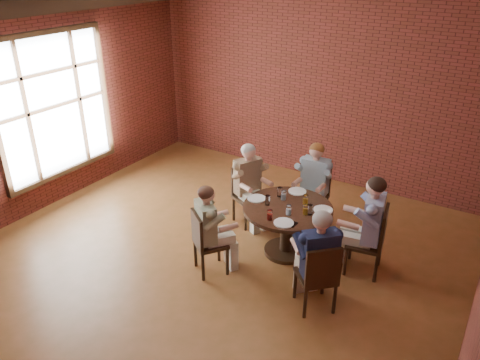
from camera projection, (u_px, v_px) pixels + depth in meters
The scene contains 30 objects.
floor at pixel (203, 266), 6.41m from camera, with size 7.00×7.00×0.00m, color brown.
ceiling at pixel (192, 2), 4.92m from camera, with size 7.00×7.00×0.00m, color silver.
wall_back at pixel (315, 88), 8.33m from camera, with size 7.00×7.00×0.00m, color maroon.
wall_left at pixel (29, 109), 7.21m from camera, with size 7.00×7.00×0.00m, color maroon.
ceiling_beam at pixel (44, 3), 6.14m from camera, with size 0.22×6.90×0.26m, color black.
window at pixel (54, 106), 7.50m from camera, with size 0.10×2.16×2.36m.
dining_table at pixel (287, 221), 6.47m from camera, with size 1.23×1.23×0.75m.
chair_a at pixel (373, 239), 6.08m from camera, with size 0.52×0.52×0.97m.
diner_a at pixel (367, 226), 6.04m from camera, with size 0.56×0.69×1.39m, color #3D539E, non-canonical shape.
chair_b at pixel (315, 192), 7.30m from camera, with size 0.44×0.44×0.94m.
diner_b at pixel (313, 185), 7.16m from camera, with size 0.53×0.65×1.33m, color #879FAC, non-canonical shape.
chair_c at pixel (247, 192), 7.30m from camera, with size 0.56×0.56×0.93m.
diner_c at pixel (249, 185), 7.17m from camera, with size 0.52×0.63×1.31m, color brown, non-canonical shape.
chair_d at pixel (205, 240), 6.09m from camera, with size 0.55×0.55×0.90m.
diner_d at pixel (210, 230), 6.06m from camera, with size 0.49×0.60×1.27m, color tan, non-canonical shape.
chair_e at pixel (319, 275), 5.41m from camera, with size 0.60×0.60×0.94m.
diner_e at pixel (317, 260), 5.42m from camera, with size 0.53×0.65×1.33m, color #161D3D, non-canonical shape.
plate_a at pixel (323, 210), 6.28m from camera, with size 0.26×0.26×0.01m, color white.
plate_b at pixel (297, 191), 6.77m from camera, with size 0.26×0.26×0.01m, color white.
plate_c at pixel (257, 198), 6.57m from camera, with size 0.26×0.26×0.01m, color white.
plate_d at pixel (284, 223), 5.98m from camera, with size 0.26×0.26×0.01m, color white.
glass_a at pixel (310, 210), 6.16m from camera, with size 0.07×0.07×0.14m, color white.
glass_b at pixel (305, 200), 6.41m from camera, with size 0.07×0.07×0.14m, color white.
glass_c at pixel (280, 192), 6.62m from camera, with size 0.07×0.07×0.14m, color white.
glass_d at pixel (284, 195), 6.53m from camera, with size 0.07×0.07×0.14m, color white.
glass_e at pixel (268, 200), 6.40m from camera, with size 0.07×0.07×0.14m, color white.
glass_f at pixel (270, 215), 6.04m from camera, with size 0.07×0.07×0.14m, color white.
glass_g at pixel (289, 210), 6.16m from camera, with size 0.07×0.07×0.14m, color white.
glass_h at pixel (306, 210), 6.17m from camera, with size 0.07×0.07×0.14m, color white.
smartphone at pixel (293, 225), 5.95m from camera, with size 0.07×0.14×0.01m, color black.
Camera 1 is at (3.20, -4.18, 3.88)m, focal length 35.00 mm.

